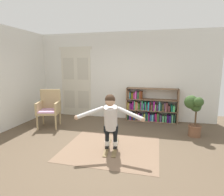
{
  "coord_description": "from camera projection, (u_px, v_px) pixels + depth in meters",
  "views": [
    {
      "loc": [
        1.16,
        -3.75,
        1.84
      ],
      "look_at": [
        0.1,
        0.59,
        1.05
      ],
      "focal_mm": 30.39,
      "sensor_mm": 36.0,
      "label": 1
    }
  ],
  "objects": [
    {
      "name": "wicker_chair",
      "position": [
        49.0,
        107.0,
        5.65
      ],
      "size": [
        0.74,
        0.74,
        1.1
      ],
      "color": "tan",
      "rests_on": "ground"
    },
    {
      "name": "rug",
      "position": [
        111.0,
        148.0,
        4.22
      ],
      "size": [
        2.08,
        1.76,
        0.01
      ],
      "primitive_type": "cube",
      "color": "brown",
      "rests_on": "ground"
    },
    {
      "name": "person_skier",
      "position": [
        111.0,
        118.0,
        3.98
      ],
      "size": [
        1.4,
        0.66,
        1.18
      ],
      "color": "white",
      "rests_on": "skis_pair"
    },
    {
      "name": "back_wall",
      "position": [
        123.0,
        76.0,
        6.41
      ],
      "size": [
        6.0,
        0.1,
        2.9
      ],
      "primitive_type": "cube",
      "color": "silver",
      "rests_on": "ground"
    },
    {
      "name": "potted_plant",
      "position": [
        194.0,
        111.0,
        4.85
      ],
      "size": [
        0.46,
        0.46,
        1.06
      ],
      "color": "brown",
      "rests_on": "ground"
    },
    {
      "name": "bookshelf",
      "position": [
        150.0,
        108.0,
        6.17
      ],
      "size": [
        1.65,
        0.3,
        1.09
      ],
      "color": "brown",
      "rests_on": "ground"
    },
    {
      "name": "ground_plane",
      "position": [
        101.0,
        149.0,
        4.18
      ],
      "size": [
        7.2,
        7.2,
        0.0
      ],
      "primitive_type": "plane",
      "color": "brown"
    },
    {
      "name": "double_door",
      "position": [
        76.0,
        82.0,
        6.79
      ],
      "size": [
        1.22,
        0.05,
        2.45
      ],
      "color": "beige",
      "rests_on": "ground"
    },
    {
      "name": "skis_pair",
      "position": [
        111.0,
        147.0,
        4.24
      ],
      "size": [
        0.39,
        0.93,
        0.07
      ],
      "color": "brown",
      "rests_on": "rug"
    }
  ]
}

